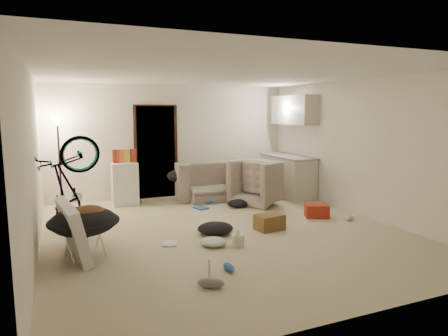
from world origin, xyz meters
name	(u,v)px	position (x,y,z in m)	size (l,w,h in m)	color
floor	(224,232)	(0.00, 0.00, -0.01)	(5.50, 6.00, 0.02)	beige
ceiling	(224,73)	(0.00, 0.00, 2.51)	(5.50, 6.00, 0.02)	white
wall_back	(173,141)	(0.00, 3.01, 1.25)	(5.50, 0.02, 2.50)	white
wall_front	(356,189)	(0.00, -3.01, 1.25)	(5.50, 0.02, 2.50)	white
wall_left	(31,164)	(-2.76, 0.00, 1.25)	(0.02, 6.00, 2.50)	white
wall_right	(362,148)	(2.76, 0.00, 1.25)	(0.02, 6.00, 2.50)	white
doorway	(156,152)	(-0.40, 2.97, 1.02)	(0.85, 0.10, 2.04)	black
door_trim	(156,152)	(-0.40, 2.94, 1.02)	(0.97, 0.04, 2.10)	#321911
floor_lamp	(58,143)	(-2.40, 2.65, 1.31)	(0.28, 0.28, 1.81)	black
kitchen_counter	(288,176)	(2.43, 2.00, 0.44)	(0.60, 1.50, 0.88)	beige
counter_top	(288,156)	(2.43, 2.00, 0.90)	(0.64, 1.54, 0.04)	gray
kitchen_uppers	(294,110)	(2.56, 2.00, 1.95)	(0.38, 1.40, 0.65)	beige
sofa	(220,183)	(0.94, 2.45, 0.31)	(2.13, 0.83, 0.62)	#3B443C
armchair	(265,186)	(1.63, 1.62, 0.34)	(1.03, 0.90, 0.67)	#3B443C
bicycle	(71,215)	(-2.30, 0.31, 0.43)	(0.56, 1.62, 0.85)	black
book_asset	(209,280)	(-0.90, -1.69, 0.01)	(0.18, 0.25, 0.02)	maroon
mini_fridge	(125,183)	(-1.18, 2.55, 0.44)	(0.51, 0.51, 0.87)	white
snack_box_0	(115,157)	(-1.35, 2.55, 1.00)	(0.10, 0.07, 0.30)	maroon
snack_box_1	(121,157)	(-1.23, 2.55, 1.00)	(0.10, 0.07, 0.30)	orange
snack_box_2	(127,156)	(-1.11, 2.55, 1.00)	(0.10, 0.07, 0.30)	gold
snack_box_3	(133,156)	(-0.99, 2.55, 1.00)	(0.10, 0.07, 0.30)	maroon
saucer_chair	(84,228)	(-2.16, -0.31, 0.39)	(0.93, 0.93, 0.66)	silver
hoodie	(87,213)	(-2.11, -0.34, 0.59)	(0.48, 0.40, 0.22)	brown
sofa_drape	(180,176)	(-0.01, 2.45, 0.54)	(0.56, 0.46, 0.28)	black
tv_box	(73,230)	(-2.30, -0.30, 0.37)	(0.13, 1.12, 0.74)	silver
drink_case_a	(269,222)	(0.72, -0.21, 0.13)	(0.44, 0.31, 0.25)	brown
drink_case_b	(317,211)	(1.90, 0.13, 0.12)	(0.41, 0.30, 0.24)	maroon
juicer	(238,239)	(-0.10, -0.75, 0.10)	(0.18, 0.18, 0.26)	beige
newspaper	(203,201)	(0.41, 2.14, 0.00)	(0.46, 0.60, 0.01)	#BAB4AB
book_blue	(201,208)	(0.16, 1.56, 0.01)	(0.21, 0.29, 0.03)	#2A549A
book_white	(170,243)	(-0.99, -0.29, 0.01)	(0.20, 0.26, 0.02)	silver
shoe_0	(210,202)	(0.46, 1.86, 0.05)	(0.25, 0.10, 0.09)	#2A549A
shoe_1	(135,202)	(-0.98, 2.46, 0.05)	(0.29, 0.12, 0.11)	slate
shoe_2	(229,267)	(-0.59, -1.52, 0.05)	(0.25, 0.10, 0.09)	#2A549A
shoe_3	(211,283)	(-0.96, -1.88, 0.06)	(0.30, 0.12, 0.11)	slate
shoe_4	(348,217)	(2.30, -0.26, 0.05)	(0.28, 0.11, 0.10)	white
clothes_lump_a	(215,228)	(-0.19, -0.08, 0.09)	(0.57, 0.49, 0.18)	black
clothes_lump_b	(238,203)	(0.90, 1.42, 0.07)	(0.47, 0.41, 0.14)	black
clothes_lump_c	(213,242)	(-0.43, -0.60, 0.06)	(0.39, 0.34, 0.12)	silver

